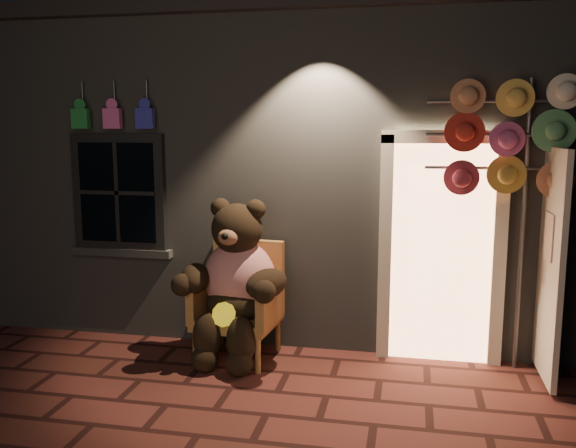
# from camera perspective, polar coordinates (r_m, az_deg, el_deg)

# --- Properties ---
(ground) EXTENTS (60.00, 60.00, 0.00)m
(ground) POSITION_cam_1_polar(r_m,az_deg,el_deg) (4.98, -2.07, -17.40)
(ground) COLOR #572621
(ground) RESTS_ON ground
(shop_building) EXTENTS (7.30, 5.95, 3.51)m
(shop_building) POSITION_cam_1_polar(r_m,az_deg,el_deg) (8.40, 4.28, 5.79)
(shop_building) COLOR slate
(shop_building) RESTS_ON ground
(wicker_armchair) EXTENTS (0.83, 0.76, 1.11)m
(wicker_armchair) POSITION_cam_1_polar(r_m,az_deg,el_deg) (5.98, -4.43, -7.10)
(wicker_armchair) COLOR #AE8643
(wicker_armchair) RESTS_ON ground
(teddy_bear) EXTENTS (1.13, 0.92, 1.56)m
(teddy_bear) POSITION_cam_1_polar(r_m,az_deg,el_deg) (5.79, -4.93, -5.44)
(teddy_bear) COLOR #B61315
(teddy_bear) RESTS_ON ground
(hat_rack) EXTENTS (1.67, 0.22, 2.66)m
(hat_rack) POSITION_cam_1_polar(r_m,az_deg,el_deg) (5.70, 22.01, 7.46)
(hat_rack) COLOR #59595E
(hat_rack) RESTS_ON ground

